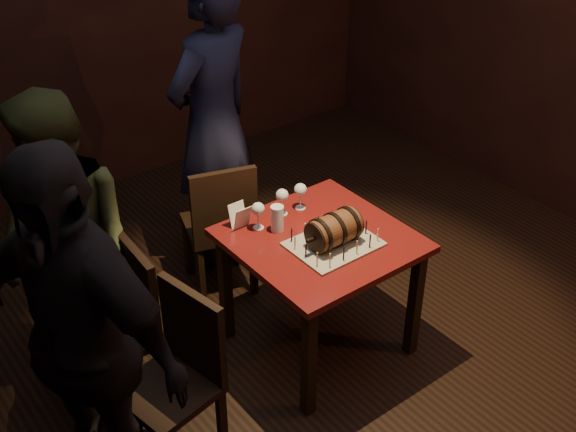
{
  "coord_description": "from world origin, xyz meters",
  "views": [
    {
      "loc": [
        -1.97,
        -2.4,
        2.93
      ],
      "look_at": [
        -0.09,
        0.05,
        0.95
      ],
      "focal_mm": 45.0,
      "sensor_mm": 36.0,
      "label": 1
    }
  ],
  "objects_px": {
    "chair_left_rear": "(124,320)",
    "chair_left_front": "(179,370)",
    "person_left_front": "(78,343)",
    "pub_table": "(320,254)",
    "wine_glass_mid": "(282,196)",
    "chair_back": "(221,223)",
    "person_back": "(213,123)",
    "wine_glass_right": "(300,191)",
    "barrel_cake": "(334,230)",
    "person_left_rear": "(67,247)",
    "wine_glass_left": "(258,210)",
    "pint_of_ale": "(277,219)"
  },
  "relations": [
    {
      "from": "pub_table",
      "to": "person_back",
      "type": "relative_size",
      "value": 0.46
    },
    {
      "from": "pub_table",
      "to": "pint_of_ale",
      "type": "relative_size",
      "value": 6.0
    },
    {
      "from": "wine_glass_mid",
      "to": "chair_left_front",
      "type": "height_order",
      "value": "chair_left_front"
    },
    {
      "from": "wine_glass_left",
      "to": "chair_left_front",
      "type": "height_order",
      "value": "chair_left_front"
    },
    {
      "from": "barrel_cake",
      "to": "chair_left_front",
      "type": "bearing_deg",
      "value": -174.84
    },
    {
      "from": "wine_glass_mid",
      "to": "person_back",
      "type": "relative_size",
      "value": 0.08
    },
    {
      "from": "pint_of_ale",
      "to": "chair_back",
      "type": "bearing_deg",
      "value": 92.16
    },
    {
      "from": "chair_back",
      "to": "person_left_front",
      "type": "relative_size",
      "value": 0.51
    },
    {
      "from": "barrel_cake",
      "to": "wine_glass_left",
      "type": "distance_m",
      "value": 0.43
    },
    {
      "from": "person_left_front",
      "to": "pub_table",
      "type": "bearing_deg",
      "value": 74.08
    },
    {
      "from": "barrel_cake",
      "to": "person_left_front",
      "type": "xyz_separation_m",
      "value": [
        -1.43,
        -0.07,
        0.07
      ]
    },
    {
      "from": "pub_table",
      "to": "barrel_cake",
      "type": "bearing_deg",
      "value": -85.59
    },
    {
      "from": "wine_glass_mid",
      "to": "pint_of_ale",
      "type": "relative_size",
      "value": 1.07
    },
    {
      "from": "person_left_rear",
      "to": "chair_back",
      "type": "bearing_deg",
      "value": 80.38
    },
    {
      "from": "wine_glass_right",
      "to": "barrel_cake",
      "type": "bearing_deg",
      "value": -102.46
    },
    {
      "from": "wine_glass_mid",
      "to": "pint_of_ale",
      "type": "distance_m",
      "value": 0.17
    },
    {
      "from": "wine_glass_mid",
      "to": "person_left_front",
      "type": "bearing_deg",
      "value": -161.12
    },
    {
      "from": "pint_of_ale",
      "to": "person_left_rear",
      "type": "height_order",
      "value": "person_left_rear"
    },
    {
      "from": "person_back",
      "to": "person_left_rear",
      "type": "xyz_separation_m",
      "value": [
        -1.2,
        -0.48,
        -0.16
      ]
    },
    {
      "from": "pint_of_ale",
      "to": "person_left_rear",
      "type": "distance_m",
      "value": 1.1
    },
    {
      "from": "chair_left_rear",
      "to": "chair_left_front",
      "type": "relative_size",
      "value": 1.0
    },
    {
      "from": "barrel_cake",
      "to": "person_left_rear",
      "type": "distance_m",
      "value": 1.37
    },
    {
      "from": "chair_back",
      "to": "person_left_rear",
      "type": "distance_m",
      "value": 1.03
    },
    {
      "from": "wine_glass_right",
      "to": "chair_left_front",
      "type": "xyz_separation_m",
      "value": [
        -1.09,
        -0.48,
        -0.35
      ]
    },
    {
      "from": "wine_glass_left",
      "to": "chair_back",
      "type": "distance_m",
      "value": 0.58
    },
    {
      "from": "chair_left_rear",
      "to": "person_left_rear",
      "type": "relative_size",
      "value": 0.57
    },
    {
      "from": "chair_back",
      "to": "person_back",
      "type": "xyz_separation_m",
      "value": [
        0.21,
        0.38,
        0.46
      ]
    },
    {
      "from": "barrel_cake",
      "to": "person_back",
      "type": "xyz_separation_m",
      "value": [
        0.04,
        1.22,
        0.14
      ]
    },
    {
      "from": "barrel_cake",
      "to": "chair_left_rear",
      "type": "relative_size",
      "value": 0.35
    },
    {
      "from": "wine_glass_mid",
      "to": "chair_left_front",
      "type": "xyz_separation_m",
      "value": [
        -0.98,
        -0.5,
        -0.34
      ]
    },
    {
      "from": "barrel_cake",
      "to": "person_left_front",
      "type": "bearing_deg",
      "value": -177.04
    },
    {
      "from": "chair_left_rear",
      "to": "chair_left_front",
      "type": "bearing_deg",
      "value": -84.54
    },
    {
      "from": "wine_glass_left",
      "to": "wine_glass_right",
      "type": "distance_m",
      "value": 0.31
    },
    {
      "from": "person_back",
      "to": "person_left_rear",
      "type": "height_order",
      "value": "person_back"
    },
    {
      "from": "pint_of_ale",
      "to": "person_back",
      "type": "distance_m",
      "value": 0.96
    },
    {
      "from": "wine_glass_mid",
      "to": "person_left_rear",
      "type": "xyz_separation_m",
      "value": [
        -1.12,
        0.33,
        -0.05
      ]
    },
    {
      "from": "wine_glass_mid",
      "to": "chair_back",
      "type": "relative_size",
      "value": 0.17
    },
    {
      "from": "wine_glass_left",
      "to": "wine_glass_right",
      "type": "bearing_deg",
      "value": 3.93
    },
    {
      "from": "chair_back",
      "to": "person_back",
      "type": "distance_m",
      "value": 0.63
    },
    {
      "from": "wine_glass_mid",
      "to": "chair_back",
      "type": "height_order",
      "value": "chair_back"
    },
    {
      "from": "wine_glass_mid",
      "to": "person_back",
      "type": "xyz_separation_m",
      "value": [
        0.07,
        0.81,
        0.12
      ]
    },
    {
      "from": "person_back",
      "to": "person_left_front",
      "type": "distance_m",
      "value": 1.97
    },
    {
      "from": "wine_glass_right",
      "to": "person_left_front",
      "type": "xyz_separation_m",
      "value": [
        -1.52,
        -0.47,
        0.05
      ]
    },
    {
      "from": "person_back",
      "to": "pint_of_ale",
      "type": "bearing_deg",
      "value": 61.43
    },
    {
      "from": "chair_back",
      "to": "person_left_front",
      "type": "distance_m",
      "value": 1.61
    },
    {
      "from": "pint_of_ale",
      "to": "person_left_front",
      "type": "xyz_separation_m",
      "value": [
        -1.28,
        -0.37,
        0.09
      ]
    },
    {
      "from": "person_left_front",
      "to": "chair_left_rear",
      "type": "bearing_deg",
      "value": 117.27
    },
    {
      "from": "pub_table",
      "to": "barrel_cake",
      "type": "relative_size",
      "value": 2.76
    },
    {
      "from": "wine_glass_mid",
      "to": "barrel_cake",
      "type": "bearing_deg",
      "value": -85.56
    },
    {
      "from": "chair_left_rear",
      "to": "person_left_front",
      "type": "xyz_separation_m",
      "value": [
        -0.38,
        -0.46,
        0.39
      ]
    }
  ]
}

